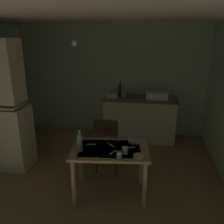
{
  "coord_description": "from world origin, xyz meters",
  "views": [
    {
      "loc": [
        0.87,
        -3.43,
        2.2
      ],
      "look_at": [
        0.29,
        0.12,
        1.01
      ],
      "focal_mm": 37.52,
      "sensor_mm": 36.0,
      "label": 1
    }
  ],
  "objects_px": {
    "serving_bowl_wide": "(134,141)",
    "chair_far_side": "(107,144)",
    "hand_pump": "(120,89)",
    "glass_bottle": "(80,142)",
    "sink_basin": "(157,95)",
    "mixing_bowl_counter": "(112,95)",
    "teacup_mint": "(119,155)",
    "dining_table": "(110,155)"
  },
  "relations": [
    {
      "from": "dining_table",
      "to": "chair_far_side",
      "type": "bearing_deg",
      "value": 103.76
    },
    {
      "from": "serving_bowl_wide",
      "to": "glass_bottle",
      "type": "distance_m",
      "value": 0.8
    },
    {
      "from": "serving_bowl_wide",
      "to": "chair_far_side",
      "type": "bearing_deg",
      "value": 144.45
    },
    {
      "from": "glass_bottle",
      "to": "hand_pump",
      "type": "bearing_deg",
      "value": 83.54
    },
    {
      "from": "serving_bowl_wide",
      "to": "glass_bottle",
      "type": "relative_size",
      "value": 0.55
    },
    {
      "from": "chair_far_side",
      "to": "serving_bowl_wide",
      "type": "distance_m",
      "value": 0.6
    },
    {
      "from": "chair_far_side",
      "to": "serving_bowl_wide",
      "type": "xyz_separation_m",
      "value": [
        0.45,
        -0.32,
        0.24
      ]
    },
    {
      "from": "dining_table",
      "to": "serving_bowl_wide",
      "type": "xyz_separation_m",
      "value": [
        0.31,
        0.24,
        0.13
      ]
    },
    {
      "from": "teacup_mint",
      "to": "glass_bottle",
      "type": "bearing_deg",
      "value": 170.69
    },
    {
      "from": "dining_table",
      "to": "chair_far_side",
      "type": "distance_m",
      "value": 0.59
    },
    {
      "from": "hand_pump",
      "to": "glass_bottle",
      "type": "height_order",
      "value": "hand_pump"
    },
    {
      "from": "sink_basin",
      "to": "mixing_bowl_counter",
      "type": "bearing_deg",
      "value": -176.98
    },
    {
      "from": "sink_basin",
      "to": "serving_bowl_wide",
      "type": "height_order",
      "value": "sink_basin"
    },
    {
      "from": "hand_pump",
      "to": "teacup_mint",
      "type": "distance_m",
      "value": 2.31
    },
    {
      "from": "teacup_mint",
      "to": "glass_bottle",
      "type": "height_order",
      "value": "glass_bottle"
    },
    {
      "from": "dining_table",
      "to": "glass_bottle",
      "type": "height_order",
      "value": "glass_bottle"
    },
    {
      "from": "chair_far_side",
      "to": "sink_basin",
      "type": "bearing_deg",
      "value": 60.98
    },
    {
      "from": "mixing_bowl_counter",
      "to": "teacup_mint",
      "type": "distance_m",
      "value": 2.23
    },
    {
      "from": "hand_pump",
      "to": "chair_far_side",
      "type": "distance_m",
      "value": 1.58
    },
    {
      "from": "chair_far_side",
      "to": "serving_bowl_wide",
      "type": "bearing_deg",
      "value": -35.55
    },
    {
      "from": "sink_basin",
      "to": "hand_pump",
      "type": "height_order",
      "value": "hand_pump"
    },
    {
      "from": "dining_table",
      "to": "teacup_mint",
      "type": "xyz_separation_m",
      "value": [
        0.15,
        -0.23,
        0.14
      ]
    },
    {
      "from": "chair_far_side",
      "to": "teacup_mint",
      "type": "height_order",
      "value": "chair_far_side"
    },
    {
      "from": "chair_far_side",
      "to": "teacup_mint",
      "type": "relative_size",
      "value": 13.01
    },
    {
      "from": "mixing_bowl_counter",
      "to": "glass_bottle",
      "type": "height_order",
      "value": "glass_bottle"
    },
    {
      "from": "teacup_mint",
      "to": "glass_bottle",
      "type": "xyz_separation_m",
      "value": [
        -0.53,
        0.09,
        0.09
      ]
    },
    {
      "from": "hand_pump",
      "to": "glass_bottle",
      "type": "xyz_separation_m",
      "value": [
        -0.25,
        -2.18,
        -0.24
      ]
    },
    {
      "from": "chair_far_side",
      "to": "dining_table",
      "type": "bearing_deg",
      "value": -76.24
    },
    {
      "from": "chair_far_side",
      "to": "hand_pump",
      "type": "bearing_deg",
      "value": 89.76
    },
    {
      "from": "dining_table",
      "to": "mixing_bowl_counter",
      "type": "bearing_deg",
      "value": 98.63
    },
    {
      "from": "serving_bowl_wide",
      "to": "mixing_bowl_counter",
      "type": "bearing_deg",
      "value": 109.67
    },
    {
      "from": "sink_basin",
      "to": "teacup_mint",
      "type": "xyz_separation_m",
      "value": [
        -0.5,
        -2.22,
        -0.24
      ]
    },
    {
      "from": "dining_table",
      "to": "serving_bowl_wide",
      "type": "height_order",
      "value": "serving_bowl_wide"
    },
    {
      "from": "chair_far_side",
      "to": "glass_bottle",
      "type": "relative_size",
      "value": 3.12
    },
    {
      "from": "dining_table",
      "to": "glass_bottle",
      "type": "bearing_deg",
      "value": -159.92
    },
    {
      "from": "sink_basin",
      "to": "serving_bowl_wide",
      "type": "bearing_deg",
      "value": -101.01
    },
    {
      "from": "dining_table",
      "to": "glass_bottle",
      "type": "xyz_separation_m",
      "value": [
        -0.38,
        -0.14,
        0.24
      ]
    },
    {
      "from": "hand_pump",
      "to": "glass_bottle",
      "type": "bearing_deg",
      "value": -96.46
    },
    {
      "from": "mixing_bowl_counter",
      "to": "chair_far_side",
      "type": "xyz_separation_m",
      "value": [
        0.16,
        -1.38,
        -0.46
      ]
    },
    {
      "from": "sink_basin",
      "to": "dining_table",
      "type": "relative_size",
      "value": 0.39
    },
    {
      "from": "dining_table",
      "to": "chair_far_side",
      "type": "height_order",
      "value": "chair_far_side"
    },
    {
      "from": "hand_pump",
      "to": "teacup_mint",
      "type": "height_order",
      "value": "hand_pump"
    }
  ]
}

